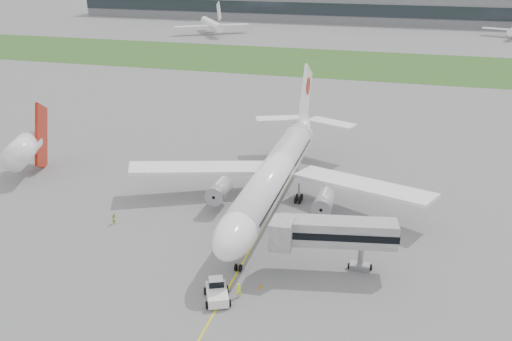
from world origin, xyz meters
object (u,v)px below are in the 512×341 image
(pushback_tug, at_px, (217,291))
(ground_crew_near, at_px, (238,290))
(jet_bridge, at_px, (330,233))
(neighbor_aircraft, at_px, (25,148))
(airliner, at_px, (276,171))

(pushback_tug, relative_size, ground_crew_near, 2.59)
(jet_bridge, bearing_deg, pushback_tug, -150.24)
(pushback_tug, bearing_deg, jet_bridge, 15.43)
(pushback_tug, distance_m, neighbor_aircraft, 51.76)
(pushback_tug, relative_size, jet_bridge, 0.31)
(jet_bridge, bearing_deg, neighbor_aircraft, 152.69)
(pushback_tug, distance_m, ground_crew_near, 2.49)
(pushback_tug, bearing_deg, airliner, 64.31)
(airliner, height_order, pushback_tug, airliner)
(airliner, relative_size, neighbor_aircraft, 3.47)
(neighbor_aircraft, bearing_deg, ground_crew_near, -47.85)
(jet_bridge, bearing_deg, ground_crew_near, -146.72)
(ground_crew_near, bearing_deg, airliner, -121.83)
(airliner, distance_m, ground_crew_near, 25.77)
(jet_bridge, bearing_deg, airliner, 112.57)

